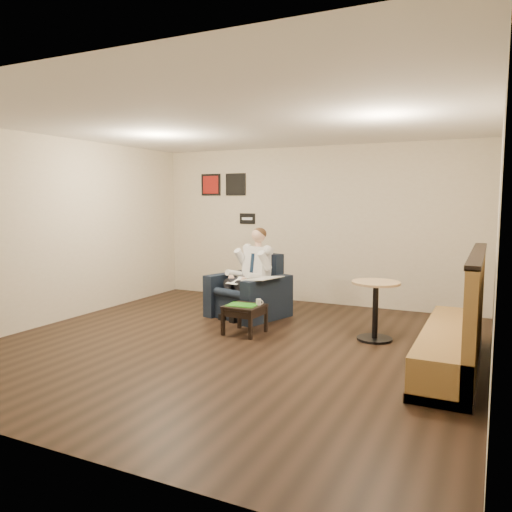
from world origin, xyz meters
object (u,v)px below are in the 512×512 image
at_px(smartphone, 253,303).
at_px(cafe_table, 375,311).
at_px(banquette, 452,311).
at_px(coffee_mug, 259,302).
at_px(green_folder, 242,305).
at_px(armchair, 248,286).
at_px(seated_man, 242,276).
at_px(side_table, 245,319).

bearing_deg(smartphone, cafe_table, 24.81).
bearing_deg(banquette, coffee_mug, 171.99).
bearing_deg(green_folder, cafe_table, 15.55).
distance_m(armchair, seated_man, 0.22).
relative_size(seated_man, side_table, 2.75).
distance_m(seated_man, cafe_table, 2.21).
height_order(seated_man, banquette, seated_man).
bearing_deg(coffee_mug, cafe_table, 13.51).
bearing_deg(smartphone, seated_man, 140.56).
bearing_deg(smartphone, armchair, 134.17).
bearing_deg(banquette, side_table, 174.51).
xyz_separation_m(side_table, green_folder, (-0.03, -0.02, 0.21)).
relative_size(armchair, cafe_table, 1.29).
distance_m(green_folder, cafe_table, 1.80).
bearing_deg(banquette, armchair, 158.89).
height_order(smartphone, banquette, banquette).
xyz_separation_m(seated_man, side_table, (0.46, -0.82, -0.47)).
xyz_separation_m(side_table, coffee_mug, (0.17, 0.10, 0.24)).
height_order(armchair, smartphone, armchair).
bearing_deg(smartphone, green_folder, -103.96).
distance_m(coffee_mug, banquette, 2.56).
distance_m(seated_man, coffee_mug, 0.99).
relative_size(green_folder, banquette, 0.16).
distance_m(green_folder, banquette, 2.75).
bearing_deg(seated_man, cafe_table, 7.69).
height_order(armchair, green_folder, armchair).
relative_size(seated_man, banquette, 0.54).
bearing_deg(armchair, side_table, -48.93).
relative_size(green_folder, cafe_table, 0.51).
bearing_deg(cafe_table, armchair, 167.29).
distance_m(side_table, coffee_mug, 0.31).
bearing_deg(side_table, smartphone, 69.01).
xyz_separation_m(seated_man, green_folder, (0.43, -0.84, -0.27)).
height_order(seated_man, cafe_table, seated_man).
distance_m(coffee_mug, smartphone, 0.13).
bearing_deg(green_folder, coffee_mug, 30.06).
xyz_separation_m(smartphone, banquette, (2.64, -0.40, 0.23)).
distance_m(green_folder, coffee_mug, 0.23).
relative_size(armchair, banquette, 0.41).
bearing_deg(seated_man, armchair, 90.00).
height_order(armchair, banquette, banquette).
bearing_deg(side_table, banquette, -5.49).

